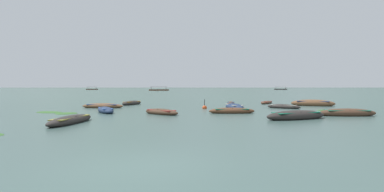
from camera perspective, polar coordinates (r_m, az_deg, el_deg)
ground_plane at (r=1507.19m, az=0.12°, el=1.77°), size 6000.00×6000.00×0.00m
mountain_0 at (r=2767.80m, az=-33.51°, el=7.00°), size 1733.63×1733.63×530.82m
mountain_1 at (r=2219.62m, az=-15.08°, el=9.24°), size 2034.57×2034.57×579.86m
mountain_2 at (r=2195.17m, az=8.00°, el=6.83°), size 1545.26×1545.26×386.71m
rowboat_0 at (r=24.04m, az=-16.94°, el=-2.76°), size 2.58×3.62×0.59m
rowboat_1 at (r=33.76m, az=23.41°, el=-1.38°), size 4.76×2.98×0.87m
rowboat_2 at (r=29.46m, az=-17.46°, el=-1.94°), size 4.25×1.55×0.56m
rowboat_3 at (r=17.61m, az=-23.17°, el=-4.51°), size 1.57×4.44×0.56m
rowboat_4 at (r=21.65m, az=-6.08°, el=-3.24°), size 3.30×3.05×0.52m
rowboat_5 at (r=19.49m, az=20.53°, el=-3.75°), size 4.72×2.90×0.71m
rowboat_6 at (r=23.20m, az=29.08°, el=-3.02°), size 4.12×1.18×0.66m
rowboat_7 at (r=33.81m, az=-11.93°, el=-1.41°), size 2.28×3.87×0.59m
rowboat_8 at (r=27.01m, az=8.72°, el=-2.17°), size 1.91×3.98×0.64m
rowboat_9 at (r=36.37m, az=15.04°, el=-1.28°), size 2.65×3.54×0.42m
rowboat_10 at (r=28.88m, az=18.22°, el=-2.07°), size 3.23×2.86×0.49m
rowboat_11 at (r=22.56m, az=8.21°, el=-3.02°), size 3.70×1.19×0.56m
rowboat_12 at (r=33.97m, az=8.03°, el=-1.46°), size 1.48×3.17×0.41m
ferry_0 at (r=217.68m, az=-19.43°, el=1.31°), size 8.70×4.65×2.54m
ferry_1 at (r=158.93m, az=-6.58°, el=1.25°), size 11.53×6.44×2.54m
ferry_2 at (r=218.02m, az=17.69°, el=1.33°), size 9.60×6.29×2.54m
mooring_buoy at (r=26.95m, az=2.73°, el=-2.37°), size 0.45×0.45×1.03m
weed_patch_0 at (r=25.86m, az=-26.80°, el=-2.97°), size 2.83×2.32×0.14m
weed_patch_1 at (r=27.47m, az=25.40°, el=-2.68°), size 1.64×1.63×0.14m
weed_patch_4 at (r=24.13m, az=-23.94°, el=-3.26°), size 1.74×1.79×0.14m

